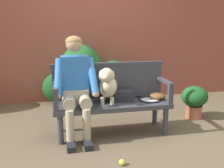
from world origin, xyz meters
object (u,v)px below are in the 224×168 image
baseball_glove (158,96)px  sports_bag (123,95)px  garden_bench (112,107)px  person_seated (76,84)px  tennis_ball (122,162)px  potted_plant (194,99)px  tennis_racket (148,99)px  dog_on_bench (108,85)px

baseball_glove → sports_bag: 0.48m
garden_bench → baseball_glove: size_ratio=6.94×
garden_bench → person_seated: size_ratio=1.17×
garden_bench → tennis_ball: 0.91m
baseball_glove → tennis_ball: bearing=-94.1°
baseball_glove → sports_bag: sports_bag is taller
person_seated → potted_plant: size_ratio=2.58×
tennis_racket → baseball_glove: size_ratio=2.53×
dog_on_bench → tennis_racket: bearing=2.1°
dog_on_bench → tennis_ball: dog_on_bench is taller
person_seated → garden_bench: bearing=1.6°
person_seated → tennis_ball: size_ratio=19.71×
tennis_racket → tennis_ball: bearing=-124.1°
person_seated → potted_plant: 1.92m
garden_bench → sports_bag: sports_bag is taller
tennis_racket → potted_plant: 0.93m
baseball_glove → potted_plant: bearing=58.7°
sports_bag → tennis_ball: sports_bag is taller
potted_plant → dog_on_bench: bearing=-167.2°
tennis_racket → baseball_glove: baseball_glove is taller
sports_bag → potted_plant: (1.21, 0.25, -0.20)m
dog_on_bench → sports_bag: dog_on_bench is taller
tennis_racket → sports_bag: sports_bag is taller
baseball_glove → tennis_ball: 1.20m
sports_bag → tennis_ball: (-0.24, -0.91, -0.47)m
garden_bench → dog_on_bench: size_ratio=3.16×
garden_bench → person_seated: 0.58m
tennis_racket → sports_bag: 0.35m
dog_on_bench → sports_bag: (0.22, 0.07, -0.17)m
tennis_racket → garden_bench: bearing=-178.2°
person_seated → dog_on_bench: size_ratio=2.69×
garden_bench → dog_on_bench: 0.31m
person_seated → baseball_glove: (1.12, 0.03, -0.23)m
sports_bag → tennis_racket: bearing=-8.5°
baseball_glove → potted_plant: (0.73, 0.31, -0.18)m
sports_bag → dog_on_bench: bearing=-162.2°
garden_bench → tennis_ball: size_ratio=23.14×
dog_on_bench → baseball_glove: bearing=1.4°
baseball_glove → potted_plant: size_ratio=0.44×
person_seated → sports_bag: person_seated is taller
person_seated → potted_plant: (1.85, 0.33, -0.41)m
dog_on_bench → tennis_racket: 0.61m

